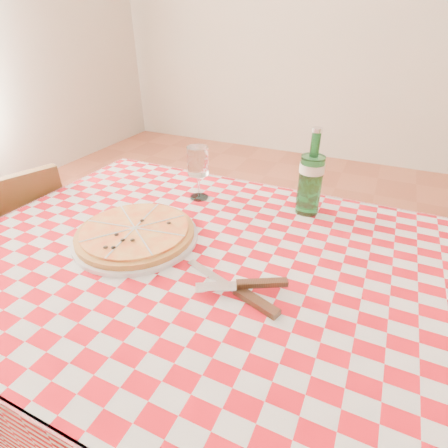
% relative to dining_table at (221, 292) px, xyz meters
% --- Properties ---
extents(dining_table, '(1.20, 0.80, 0.75)m').
position_rel_dining_table_xyz_m(dining_table, '(0.00, 0.00, 0.00)').
color(dining_table, brown).
rests_on(dining_table, ground).
extents(tablecloth, '(1.30, 0.90, 0.01)m').
position_rel_dining_table_xyz_m(tablecloth, '(0.00, 0.00, 0.09)').
color(tablecloth, '#A70A14').
rests_on(tablecloth, dining_table).
extents(chair_far, '(0.48, 0.48, 0.82)m').
position_rel_dining_table_xyz_m(chair_far, '(-0.84, 0.02, -0.19)').
color(chair_far, brown).
rests_on(chair_far, ground).
extents(pizza_plate, '(0.36, 0.36, 0.04)m').
position_rel_dining_table_xyz_m(pizza_plate, '(-0.23, -0.01, 0.12)').
color(pizza_plate, '#C07D40').
rests_on(pizza_plate, tablecloth).
extents(water_bottle, '(0.09, 0.09, 0.24)m').
position_rel_dining_table_xyz_m(water_bottle, '(0.12, 0.32, 0.22)').
color(water_bottle, '#186327').
rests_on(water_bottle, tablecloth).
extents(wine_glass, '(0.07, 0.07, 0.16)m').
position_rel_dining_table_xyz_m(wine_glass, '(-0.20, 0.27, 0.18)').
color(wine_glass, white).
rests_on(wine_glass, tablecloth).
extents(cutlery, '(0.30, 0.26, 0.03)m').
position_rel_dining_table_xyz_m(cutlery, '(0.08, -0.09, 0.11)').
color(cutlery, silver).
rests_on(cutlery, tablecloth).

